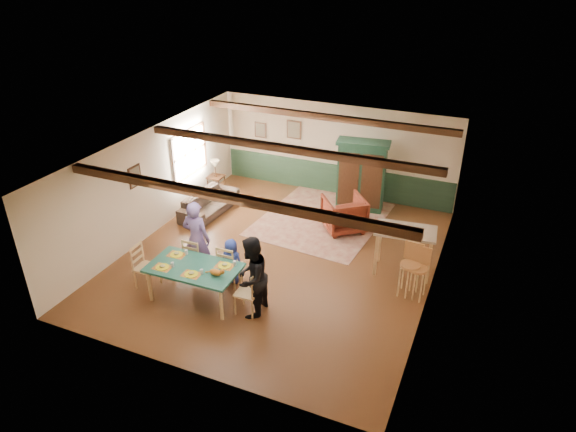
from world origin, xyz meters
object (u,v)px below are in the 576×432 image
at_px(person_child, 232,261).
at_px(bar_stool_left, 410,271).
at_px(sofa, 209,203).
at_px(bar_stool_right, 417,274).
at_px(dining_chair_end_left, 146,267).
at_px(dining_chair_far_right, 230,264).
at_px(dining_chair_far_left, 196,256).
at_px(armoire, 361,176).
at_px(dining_chair_end_right, 247,291).
at_px(dining_table, 195,283).
at_px(end_table, 216,184).
at_px(armchair, 344,214).
at_px(person_man, 197,239).
at_px(person_woman, 251,277).
at_px(table_lamp, 215,168).
at_px(cat, 216,272).
at_px(counter_table, 403,251).

bearing_deg(person_child, bar_stool_left, -165.38).
relative_size(sofa, bar_stool_right, 1.75).
height_order(dining_chair_end_left, person_child, person_child).
height_order(dining_chair_far_right, bar_stool_left, bar_stool_left).
xyz_separation_m(dining_chair_far_left, armoire, (2.39, 4.68, 0.50)).
height_order(dining_chair_end_right, bar_stool_left, bar_stool_left).
distance_m(armoire, sofa, 4.26).
bearing_deg(dining_chair_end_right, dining_chair_end_left, -90.00).
bearing_deg(bar_stool_left, dining_chair_far_left, -162.26).
bearing_deg(bar_stool_right, sofa, 170.13).
xyz_separation_m(dining_table, end_table, (-2.27, 4.72, -0.12)).
bearing_deg(end_table, armchair, -8.80).
bearing_deg(person_child, dining_chair_far_right, 90.00).
xyz_separation_m(person_man, person_woman, (1.74, -0.79, -0.04)).
relative_size(armchair, table_lamp, 2.03).
xyz_separation_m(dining_chair_end_left, bar_stool_right, (5.40, 1.90, 0.07)).
relative_size(dining_chair_far_right, bar_stool_left, 0.84).
height_order(bar_stool_left, bar_stool_right, bar_stool_left).
height_order(table_lamp, bar_stool_right, bar_stool_right).
relative_size(dining_chair_far_left, armchair, 0.98).
distance_m(dining_chair_far_left, bar_stool_left, 4.62).
bearing_deg(person_woman, dining_chair_far_left, -113.57).
bearing_deg(dining_chair_far_left, dining_chair_end_left, 43.83).
height_order(person_woman, cat, person_woman).
relative_size(end_table, counter_table, 0.42).
relative_size(person_man, person_woman, 1.05).
height_order(person_woman, table_lamp, person_woman).
relative_size(armoire, bar_stool_left, 1.69).
xyz_separation_m(person_man, armchair, (2.36, 3.25, -0.44)).
distance_m(dining_table, table_lamp, 5.25).
xyz_separation_m(person_man, table_lamp, (-1.83, 3.89, -0.10)).
height_order(armchair, counter_table, counter_table).
bearing_deg(dining_chair_end_right, person_woman, 90.00).
distance_m(person_woman, armchair, 4.10).
xyz_separation_m(dining_chair_end_left, counter_table, (4.94, 2.72, 0.05)).
relative_size(dining_table, person_woman, 1.09).
xyz_separation_m(person_child, cat, (0.18, -0.93, 0.35)).
xyz_separation_m(person_woman, counter_table, (2.44, 2.66, -0.31)).
xyz_separation_m(person_man, cat, (1.01, -0.91, -0.02)).
distance_m(armoire, table_lamp, 4.29).
xyz_separation_m(dining_table, person_man, (-0.44, 0.82, 0.51)).
bearing_deg(cat, dining_chair_end_right, 9.46).
relative_size(counter_table, bar_stool_right, 1.15).
bearing_deg(table_lamp, sofa, -68.18).
height_order(dining_table, counter_table, counter_table).
relative_size(dining_table, dining_chair_end_right, 1.89).
height_order(person_man, armchair, person_man).
bearing_deg(person_man, table_lamp, -66.23).
relative_size(person_woman, armchair, 1.70).
bearing_deg(dining_chair_end_right, sofa, -140.85).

